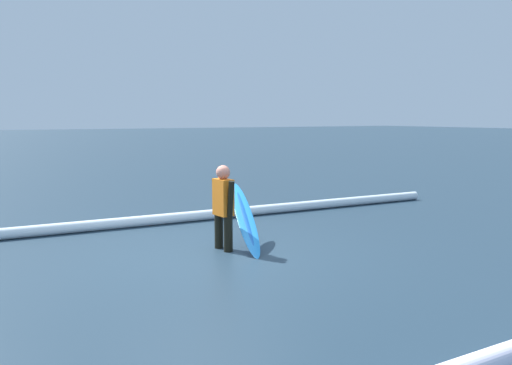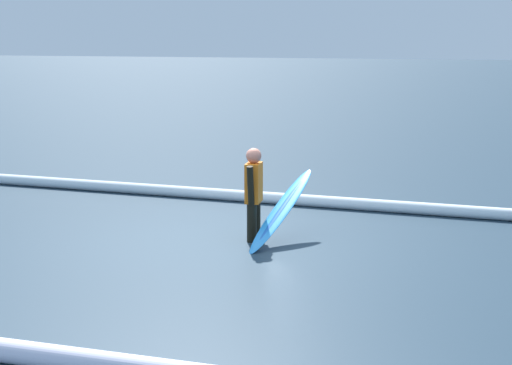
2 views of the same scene
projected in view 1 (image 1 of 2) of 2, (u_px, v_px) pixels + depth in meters
The scene contains 4 objects.
ground_plane at pixel (202, 254), 8.10m from camera, with size 169.14×169.14×0.00m, color #203444.
surfer at pixel (223, 204), 8.25m from camera, with size 0.23×0.61×1.33m.
surfboard at pixel (245, 218), 8.52m from camera, with size 0.72×1.66×0.95m.
wave_crest_foreground at pixel (140, 221), 10.10m from camera, with size 0.20×0.20×14.11m, color white.
Camera 1 is at (3.24, 7.26, 2.08)m, focal length 37.26 mm.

